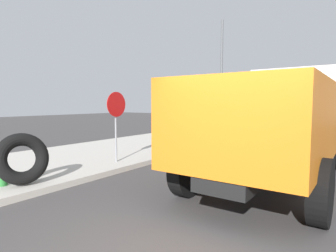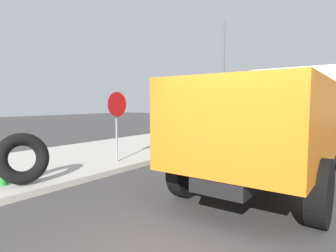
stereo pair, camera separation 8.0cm
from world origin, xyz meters
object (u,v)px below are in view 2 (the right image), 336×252
loose_tire (22,158)px  dump_truck_orange (281,117)px  stop_sign (117,114)px  street_light_pole (223,79)px  fire_hydrant (3,167)px

loose_tire → dump_truck_orange: dump_truck_orange is taller
loose_tire → stop_sign: bearing=1.9°
stop_sign → street_light_pole: (7.87, 0.15, 1.58)m
fire_hydrant → street_light_pole: size_ratio=0.13×
fire_hydrant → stop_sign: size_ratio=0.36×
loose_tire → dump_truck_orange: 6.24m
stop_sign → dump_truck_orange: dump_truck_orange is taller
dump_truck_orange → street_light_pole: size_ratio=1.14×
dump_truck_orange → street_light_pole: 8.11m
dump_truck_orange → loose_tire: bearing=134.9°
dump_truck_orange → street_light_pole: street_light_pole is taller
dump_truck_orange → street_light_pole: (6.47, 4.62, 1.62)m
loose_tire → street_light_pole: size_ratio=0.19×
loose_tire → fire_hydrant: bearing=132.6°
fire_hydrant → loose_tire: (0.29, -0.31, 0.18)m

